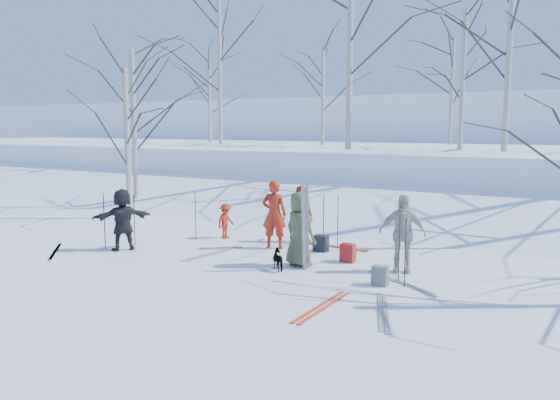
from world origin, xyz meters
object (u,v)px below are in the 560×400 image
Objects in this scene: skier_cream_east at (402,233)px; backpack_grey at (380,276)px; skier_red_north at (274,214)px; skier_red_seated at (226,221)px; skier_redor_behind at (301,213)px; skier_grey_west at (123,219)px; skier_olive_center at (300,229)px; backpack_dark at (321,243)px; dog at (280,260)px; backpack_red at (348,253)px.

backpack_grey is (-0.03, -1.18, -0.64)m from skier_cream_east.
skier_red_north is 1.85m from skier_red_seated.
skier_grey_west is (-3.29, -3.19, 0.02)m from skier_redor_behind.
skier_olive_center is 1.00× the size of skier_cream_east.
skier_redor_behind is 2.11m from skier_red_seated.
dog is at bearing -88.94° from backpack_dark.
skier_red_seated is at bearing 169.43° from backpack_red.
skier_red_north reaches higher than skier_redor_behind.
backpack_dark is (-2.31, 0.85, -0.63)m from skier_cream_east.
backpack_dark is (-2.28, 2.02, 0.01)m from backpack_grey.
skier_grey_west is 2.90× the size of dog.
skier_grey_west is (-1.32, -2.47, 0.29)m from skier_red_seated.
skier_olive_center reaches higher than backpack_red.
skier_red_seated is 1.80× the size of dog.
skier_red_north is 1.04× the size of skier_cream_east.
skier_redor_behind is 2.81× the size of dog.
skier_cream_east is at bearing -144.31° from skier_olive_center.
backpack_red is at bearing -114.05° from skier_olive_center.
skier_red_seated reaches higher than backpack_dark.
backpack_dark is at bearing 140.62° from skier_cream_east.
dog is 1.33× the size of backpack_dark.
backpack_grey is 0.95× the size of backpack_dark.
backpack_grey is at bearing -41.56° from backpack_dark.
skier_olive_center is 4.34× the size of backpack_grey.
skier_olive_center reaches higher than skier_red_seated.
backpack_grey is (2.05, -0.51, -0.63)m from skier_olive_center.
dog is at bearing 133.68° from skier_redor_behind.
backpack_red is (0.77, 0.86, -0.61)m from skier_olive_center.
skier_red_north reaches higher than dog.
skier_olive_center is 1.72× the size of skier_red_seated.
backpack_dark is (-0.04, 2.05, -0.02)m from dog.
backpack_red is at bearing -33.03° from backpack_dark.
skier_cream_east is at bearing 177.23° from skier_redor_behind.
skier_cream_east is at bearing 153.59° from dog.
skier_red_north is at bearing -167.05° from backpack_dark.
dog reaches higher than backpack_red.
skier_red_north is at bearing -109.85° from dog.
skier_red_north reaches higher than backpack_dark.
backpack_grey is at bearing -109.58° from skier_red_seated.
skier_cream_east is 2.64m from dog.
skier_redor_behind is (0.19, 1.08, -0.12)m from skier_red_north.
backpack_dark is (2.96, -0.09, -0.28)m from skier_red_seated.
backpack_dark is at bearing -89.31° from skier_red_seated.
skier_red_north reaches higher than backpack_red.
backpack_red is at bearing 133.01° from backpack_grey.
skier_grey_west is (-3.10, -2.11, -0.09)m from skier_red_north.
skier_cream_east reaches higher than backpack_grey.
backpack_grey is (3.28, -2.83, -0.56)m from skier_redor_behind.
skier_red_seated is (-3.18, 1.60, -0.34)m from skier_olive_center.
skier_olive_center is 3.93× the size of backpack_red.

